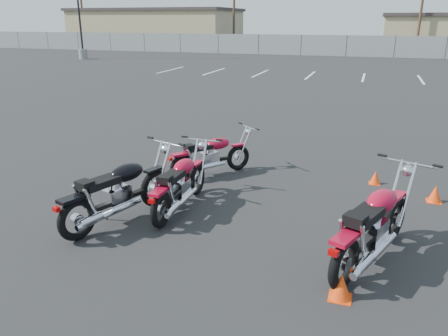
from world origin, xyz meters
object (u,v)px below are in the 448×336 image
(motorcycle_second_black, at_px, (119,192))
(motorcycle_rear_red, at_px, (374,226))
(motorcycle_front_red, at_px, (211,155))
(motorcycle_third_red, at_px, (180,184))

(motorcycle_second_black, bearing_deg, motorcycle_rear_red, -0.17)
(motorcycle_front_red, bearing_deg, motorcycle_third_red, -86.55)
(motorcycle_second_black, relative_size, motorcycle_third_red, 1.08)
(motorcycle_front_red, distance_m, motorcycle_second_black, 2.63)
(motorcycle_front_red, bearing_deg, motorcycle_second_black, -103.88)
(motorcycle_front_red, xyz_separation_m, motorcycle_third_red, (0.11, -1.80, 0.03))
(motorcycle_rear_red, bearing_deg, motorcycle_second_black, 179.83)
(motorcycle_third_red, xyz_separation_m, motorcycle_rear_red, (3.13, -0.76, 0.07))
(motorcycle_second_black, bearing_deg, motorcycle_third_red, 45.35)
(motorcycle_third_red, bearing_deg, motorcycle_second_black, -134.65)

